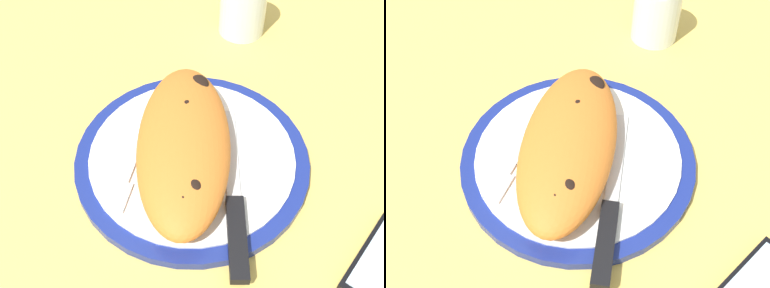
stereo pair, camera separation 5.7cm
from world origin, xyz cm
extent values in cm
cube|color=#DBB756|center=(0.00, 0.00, -1.50)|extent=(150.00, 150.00, 3.00)
cylinder|color=navy|center=(0.00, 0.00, 0.66)|extent=(29.10, 29.10, 1.32)
cylinder|color=white|center=(0.00, 0.00, 1.47)|extent=(25.54, 25.54, 0.30)
ellipsoid|color=orange|center=(0.78, -0.90, 4.42)|extent=(26.95, 13.64, 5.60)
ellipsoid|color=black|center=(-8.31, 0.28, 5.90)|extent=(3.65, 3.22, 1.07)
ellipsoid|color=black|center=(9.16, 0.35, 6.22)|extent=(2.07, 1.95, 0.58)
ellipsoid|color=black|center=(7.61, 1.03, 6.36)|extent=(2.64, 2.51, 0.75)
ellipsoid|color=black|center=(-3.41, -1.07, 6.67)|extent=(2.32, 1.69, 0.80)
cube|color=silver|center=(-0.85, -6.67, 1.82)|extent=(12.45, 2.29, 0.40)
cube|color=silver|center=(7.31, -7.60, 1.82)|extent=(4.22, 2.64, 0.40)
cube|color=silver|center=(-0.65, 4.78, 1.82)|extent=(14.09, 3.18, 0.40)
cube|color=black|center=(11.26, 6.14, 2.22)|extent=(10.14, 3.12, 1.20)
cylinder|color=silver|center=(-27.98, 4.83, 4.47)|extent=(7.25, 7.25, 8.95)
cylinder|color=silver|center=(-27.98, 4.83, 2.12)|extent=(6.67, 6.67, 3.84)
camera|label=1|loc=(36.24, 4.15, 47.44)|focal=44.26mm
camera|label=2|loc=(35.15, 9.74, 47.44)|focal=44.26mm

